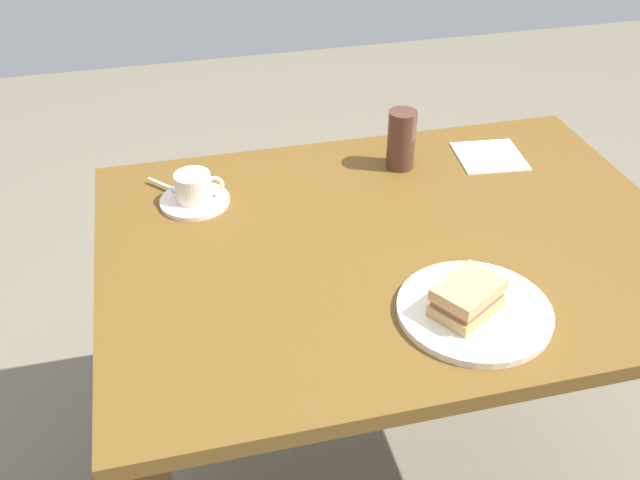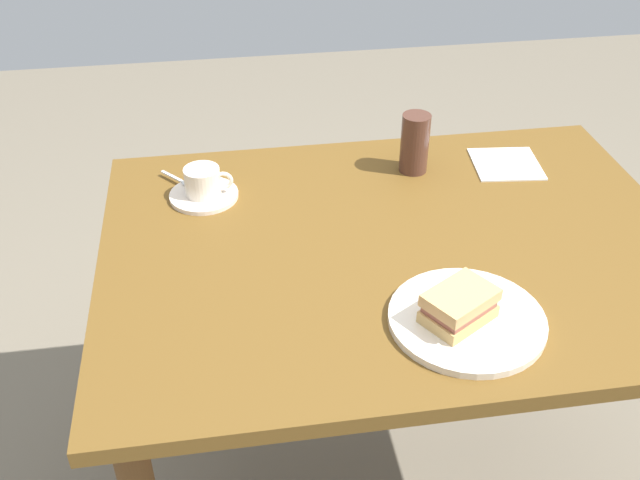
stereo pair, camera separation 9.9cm
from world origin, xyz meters
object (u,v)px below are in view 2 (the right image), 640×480
Objects in this scene: spoon at (181,181)px; napkin at (506,164)px; dining_table at (395,285)px; coffee_saucer at (204,195)px; sandwich_plate at (467,320)px; coffee_cup at (203,180)px; drinking_glass at (415,143)px; sandwich_front at (459,306)px.

spoon is 0.55× the size of napkin.
coffee_saucer reaches higher than dining_table.
sandwich_plate is at bearing -47.58° from coffee_saucer.
napkin is at bearing 2.94° from coffee_cup.
spoon is at bearing 178.85° from drinking_glass.
coffee_cup is 0.76× the size of drinking_glass.
coffee_saucer is 1.08× the size of drinking_glass.
napkin is at bearing -2.58° from drinking_glass.
dining_table is 0.43m from napkin.
drinking_glass is (-0.22, 0.01, 0.07)m from napkin.
coffee_cup is at bearing -177.06° from napkin.
coffee_saucer is 0.98× the size of napkin.
sandwich_plate is (0.06, -0.25, 0.12)m from dining_table.
dining_table is 14.04× the size of spoon.
coffee_cup is at bearing 148.66° from dining_table.
coffee_saucer is at bearing 174.38° from coffee_cup.
dining_table is 8.18× the size of sandwich_front.
drinking_glass is at bearing 177.42° from napkin.
coffee_saucer is 0.69m from napkin.
spoon is at bearing 130.42° from coffee_saucer.
coffee_saucer is (-0.41, 0.48, -0.04)m from sandwich_front.
coffee_cup is 0.69× the size of napkin.
sandwich_front reaches higher than spoon.
dining_table is at bearing -140.78° from napkin.
sandwich_plate is 2.59× the size of coffee_cup.
sandwich_front is 0.96× the size of coffee_saucer.
coffee_saucer is 0.48m from drinking_glass.
sandwich_plate is 0.52m from drinking_glass.
coffee_saucer is (-0.43, 0.47, -0.00)m from sandwich_plate.
sandwich_plate is at bearing -117.19° from napkin.
napkin is at bearing -1.58° from spoon.
napkin is at bearing 61.36° from sandwich_front.
sandwich_front is (-0.02, -0.00, 0.04)m from sandwich_plate.
coffee_saucer is 0.04m from coffee_cup.
dining_table is at bearing 103.50° from sandwich_plate.
drinking_glass reaches higher than coffee_cup.
napkin is 1.10× the size of drinking_glass.
sandwich_plate is at bearing -47.69° from coffee_cup.
drinking_glass reaches higher than coffee_saucer.
spoon is at bearing 178.42° from napkin.
dining_table is at bearing -31.24° from coffee_saucer.
sandwich_front reaches higher than sandwich_plate.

